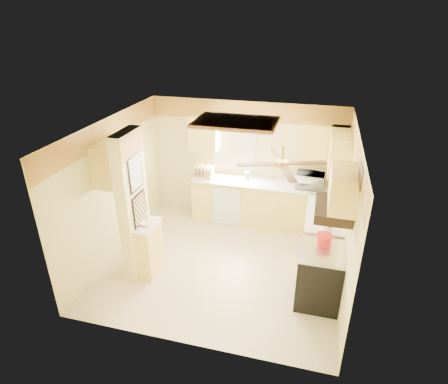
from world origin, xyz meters
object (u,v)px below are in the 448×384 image
(microwave, at_px, (310,180))
(bowl, at_px, (146,224))
(dutch_oven, at_px, (324,239))
(kettle, at_px, (329,224))
(stove, at_px, (319,275))

(microwave, bearing_deg, bowl, 43.19)
(dutch_oven, xyz_separation_m, kettle, (0.06, 0.41, 0.04))
(bowl, distance_m, kettle, 2.95)
(stove, distance_m, dutch_oven, 0.57)
(bowl, relative_size, kettle, 0.86)
(stove, distance_m, bowl, 2.86)
(kettle, bearing_deg, stove, -97.24)
(microwave, bearing_deg, stove, 100.88)
(stove, bearing_deg, microwave, 98.31)
(microwave, relative_size, dutch_oven, 2.23)
(microwave, height_order, kettle, microwave)
(microwave, bearing_deg, dutch_oven, 101.99)
(dutch_oven, bearing_deg, stove, -93.61)
(stove, bearing_deg, bowl, -179.65)
(microwave, xyz_separation_m, bowl, (-2.50, -2.15, -0.13))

